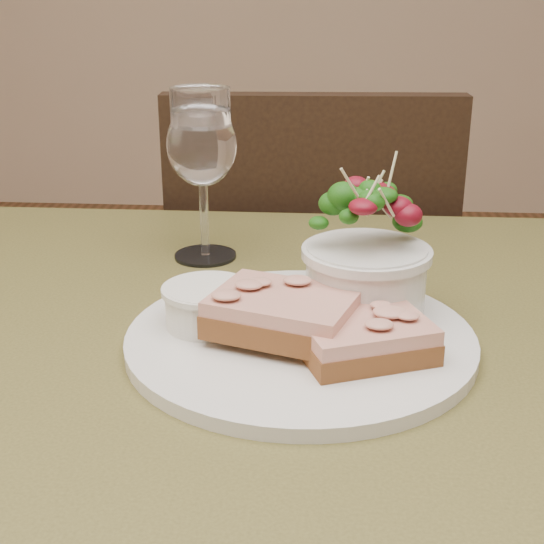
# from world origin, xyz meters

# --- Properties ---
(cafe_table) EXTENTS (0.80, 0.80, 0.75)m
(cafe_table) POSITION_xyz_m (0.00, 0.00, 0.65)
(cafe_table) COLOR #45421D
(cafe_table) RESTS_ON ground
(chair_far) EXTENTS (0.44, 0.44, 0.90)m
(chair_far) POSITION_xyz_m (0.03, 0.63, 0.29)
(chair_far) COLOR black
(chair_far) RESTS_ON ground
(dinner_plate) EXTENTS (0.30, 0.30, 0.01)m
(dinner_plate) POSITION_xyz_m (0.04, 0.00, 0.76)
(dinner_plate) COLOR silver
(dinner_plate) RESTS_ON cafe_table
(sandwich_front) EXTENTS (0.12, 0.11, 0.03)m
(sandwich_front) POSITION_xyz_m (0.09, -0.03, 0.78)
(sandwich_front) COLOR #432212
(sandwich_front) RESTS_ON dinner_plate
(sandwich_back) EXTENTS (0.14, 0.12, 0.03)m
(sandwich_back) POSITION_xyz_m (0.02, -0.01, 0.79)
(sandwich_back) COLOR #432212
(sandwich_back) RESTS_ON dinner_plate
(ramekin) EXTENTS (0.07, 0.07, 0.04)m
(ramekin) POSITION_xyz_m (-0.04, 0.01, 0.78)
(ramekin) COLOR silver
(ramekin) RESTS_ON dinner_plate
(salad_bowl) EXTENTS (0.11, 0.11, 0.13)m
(salad_bowl) POSITION_xyz_m (0.09, 0.05, 0.82)
(salad_bowl) COLOR silver
(salad_bowl) RESTS_ON dinner_plate
(garnish) EXTENTS (0.05, 0.04, 0.02)m
(garnish) POSITION_xyz_m (-0.05, 0.08, 0.77)
(garnish) COLOR #0A370A
(garnish) RESTS_ON dinner_plate
(wine_glass) EXTENTS (0.08, 0.08, 0.18)m
(wine_glass) POSITION_xyz_m (-0.08, 0.22, 0.87)
(wine_glass) COLOR white
(wine_glass) RESTS_ON cafe_table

